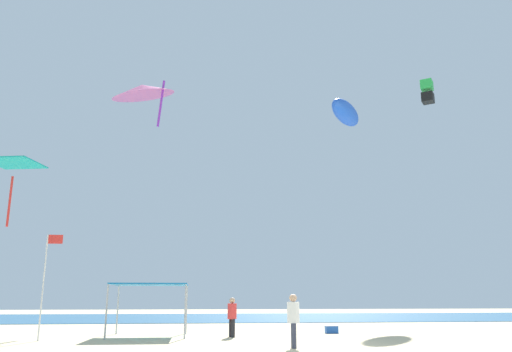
% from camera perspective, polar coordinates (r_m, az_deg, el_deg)
% --- Properties ---
extents(ground, '(110.00, 110.00, 0.10)m').
position_cam_1_polar(ground, '(18.32, 6.09, -18.63)').
color(ground, beige).
extents(ocean_strip, '(110.00, 19.55, 0.03)m').
position_cam_1_polar(ocean_strip, '(43.32, -1.54, -15.64)').
color(ocean_strip, '#28608C').
rests_on(ocean_strip, ground).
extents(canopy_tent, '(3.16, 3.05, 2.18)m').
position_cam_1_polar(canopy_tent, '(22.76, -11.81, -12.07)').
color(canopy_tent, '#B2B2B7').
rests_on(canopy_tent, ground).
extents(person_near_tent, '(0.41, 0.45, 1.71)m').
position_cam_1_polar(person_near_tent, '(17.25, 4.24, -15.49)').
color(person_near_tent, '#33384C').
rests_on(person_near_tent, ground).
extents(person_leftmost, '(0.38, 0.41, 1.59)m').
position_cam_1_polar(person_leftmost, '(21.84, -2.72, -15.27)').
color(person_leftmost, black).
rests_on(person_leftmost, ground).
extents(banner_flag, '(0.61, 0.06, 4.00)m').
position_cam_1_polar(banner_flag, '(21.48, -22.64, -10.42)').
color(banner_flag, silver).
rests_on(banner_flag, ground).
extents(cooler_box, '(0.57, 0.37, 0.35)m').
position_cam_1_polar(cooler_box, '(24.46, 8.52, -16.74)').
color(cooler_box, blue).
rests_on(cooler_box, ground).
extents(kite_delta_pink, '(6.82, 6.82, 4.52)m').
position_cam_1_polar(kite_delta_pink, '(40.69, -12.67, 9.42)').
color(kite_delta_pink, pink).
extents(kite_inflatable_blue, '(4.43, 5.40, 2.13)m').
position_cam_1_polar(kite_inflatable_blue, '(40.69, 10.07, 7.05)').
color(kite_inflatable_blue, blue).
extents(kite_diamond_teal, '(2.99, 2.99, 3.46)m').
position_cam_1_polar(kite_diamond_teal, '(29.73, -25.66, 1.00)').
color(kite_diamond_teal, teal).
extents(kite_box_green, '(1.19, 1.19, 1.79)m').
position_cam_1_polar(kite_box_green, '(41.20, 18.77, 9.00)').
color(kite_box_green, green).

